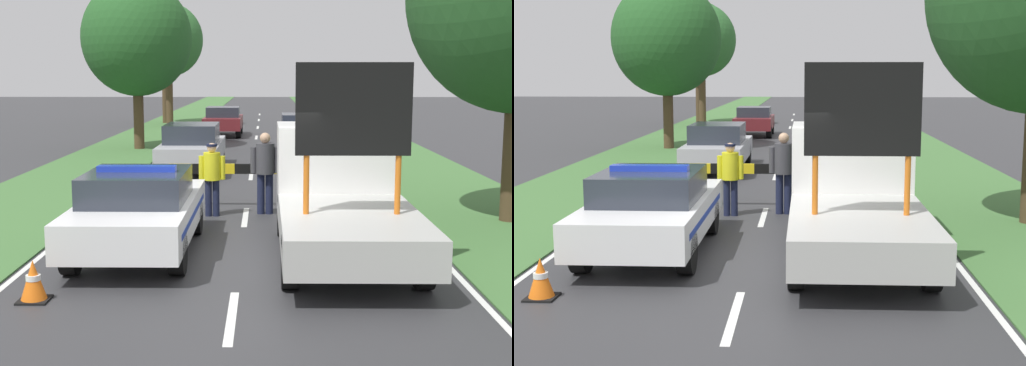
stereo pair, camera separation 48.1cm
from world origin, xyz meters
The scene contains 17 objects.
ground_plane centered at (0.00, 0.00, 0.00)m, with size 160.00×160.00×0.00m, color #333335.
lane_markings centered at (0.00, 15.31, 0.00)m, with size 6.87×64.15×0.01m.
grass_verge_left centered at (-5.23, 20.00, 0.02)m, with size 3.48×120.00×0.03m.
grass_verge_right centered at (5.23, 20.00, 0.02)m, with size 3.48×120.00×0.03m.
police_car centered at (-1.74, 0.63, 0.75)m, with size 1.90×4.59×1.53m.
work_truck centered at (1.74, 0.84, 1.03)m, with size 2.16×5.34×3.24m.
road_barrier centered at (-0.28, 4.85, 0.83)m, with size 3.03×0.08×1.01m.
police_officer centered at (-0.72, 3.81, 0.95)m, with size 0.57×0.36×1.59m.
pedestrian_civilian centered at (0.42, 4.08, 1.05)m, with size 0.64×0.41×1.79m.
traffic_cone_near_police centered at (-2.53, 5.61, 0.32)m, with size 0.46×0.46×0.64m.
traffic_cone_centre_front centered at (-2.73, -2.05, 0.28)m, with size 0.42×0.42×0.58m.
queued_car_sedan_silver centered at (-1.89, 11.13, 0.77)m, with size 1.83×4.68×1.49m.
queued_car_hatch_blue centered at (1.90, 17.17, 0.76)m, with size 1.86×4.28×1.46m.
queued_car_wagon_maroon centered at (-1.63, 23.61, 0.76)m, with size 1.79×3.97×1.43m.
roadside_tree_near_left centered at (-5.68, 32.36, 5.38)m, with size 3.74×3.74×7.39m.
roadside_tree_mid_left centered at (-5.09, 29.77, 4.90)m, with size 3.93×3.93×6.99m.
roadside_tree_mid_right centered at (-4.69, 17.38, 4.43)m, with size 4.38×4.38×6.75m.
Camera 2 is at (0.91, -11.36, 3.09)m, focal length 50.00 mm.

